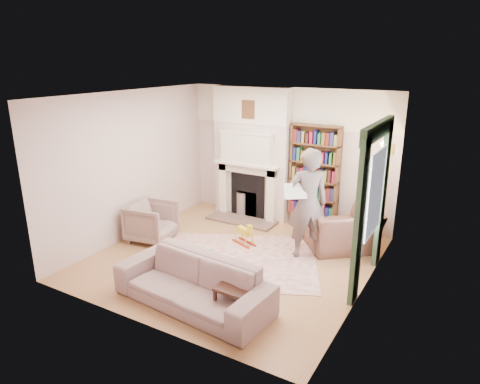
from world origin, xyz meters
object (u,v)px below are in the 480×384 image
Objects in this scene: armchair_left at (152,222)px; man_reading at (308,204)px; rocking_horse at (244,233)px; paraffin_heater at (242,204)px; armchair_reading at (342,229)px; coffee_table at (243,303)px; bookcase at (315,171)px; sofa at (193,283)px.

man_reading reaches higher than armchair_left.
paraffin_heater is at bearing 143.38° from rocking_horse.
armchair_reading reaches higher than coffee_table.
man_reading reaches higher than coffee_table.
paraffin_heater is (-1.55, -0.22, -0.90)m from bookcase.
coffee_table is at bearing 10.28° from sofa.
sofa reaches higher than rocking_horse.
sofa is at bearing -71.18° from paraffin_heater.
armchair_left is at bearing -134.80° from rocking_horse.
sofa reaches higher than paraffin_heater.
bookcase is 3.71× the size of rocking_horse.
man_reading reaches higher than sofa.
sofa is 4.64× the size of rocking_horse.
paraffin_heater is 1.10× the size of rocking_horse.
bookcase is 1.47m from man_reading.
sofa is 1.19× the size of man_reading.
man_reading is at bearing -83.56° from armchair_left.
armchair_reading is at bearing -13.47° from paraffin_heater.
man_reading is (0.79, 2.26, 0.64)m from sofa.
coffee_table is 1.27× the size of paraffin_heater.
rocking_horse is (0.78, -1.29, -0.06)m from paraffin_heater.
sofa is at bearing 33.88° from man_reading.
armchair_reading is 1.46× the size of armchair_left.
sofa is (-0.38, -3.66, -0.84)m from bookcase.
bookcase reaches higher than sofa.
armchair_left is 1.16× the size of coffee_table.
man_reading is at bearing -30.96° from paraffin_heater.
bookcase is 1.95m from rocking_horse.
armchair_left is (-3.27, -1.41, -0.02)m from armchair_reading.
bookcase is at bearing -57.04° from armchair_left.
bookcase is at bearing 85.16° from rocking_horse.
sofa is at bearing -95.94° from bookcase.
man_reading is 2.79× the size of coffee_table.
paraffin_heater is (0.85, 1.99, -0.09)m from armchair_left.
bookcase is 0.95× the size of man_reading.
armchair_reading is 1.70× the size of coffee_table.
man_reading is at bearing 75.83° from sofa.
armchair_reading is at bearing -76.25° from armchair_left.
man_reading reaches higher than armchair_reading.
man_reading is 2.32m from coffee_table.
paraffin_heater is at bearing -171.94° from bookcase.
coffee_table is (-0.02, -2.19, -0.75)m from man_reading.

